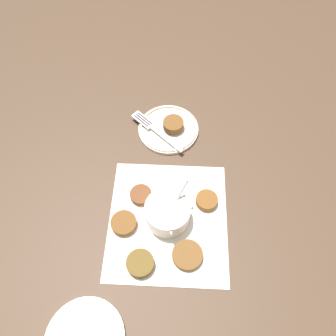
{
  "coord_description": "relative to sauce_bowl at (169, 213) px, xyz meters",
  "views": [
    {
      "loc": [
        0.32,
        -0.04,
        0.78
      ],
      "look_at": [
        -0.12,
        0.02,
        0.02
      ],
      "focal_mm": 35.0,
      "sensor_mm": 36.0,
      "label": 1
    }
  ],
  "objects": [
    {
      "name": "serving_plate",
      "position": [
        -0.28,
        0.04,
        -0.02
      ],
      "size": [
        0.18,
        0.18,
        0.02
      ],
      "color": "silver",
      "rests_on": "ground_plane"
    },
    {
      "name": "ground_plane",
      "position": [
        -0.01,
        -0.0,
        -0.03
      ],
      "size": [
        4.0,
        4.0,
        0.0
      ],
      "primitive_type": "plane",
      "color": "#4C3828"
    },
    {
      "name": "fork",
      "position": [
        -0.28,
        -0.01,
        -0.01
      ],
      "size": [
        0.17,
        0.14,
        0.0
      ],
      "color": "silver",
      "rests_on": "serving_plate"
    },
    {
      "name": "fritter_1",
      "position": [
        -0.03,
        0.1,
        -0.02
      ],
      "size": [
        0.06,
        0.06,
        0.02
      ],
      "color": "brown",
      "rests_on": "napkin"
    },
    {
      "name": "fritter_4",
      "position": [
        0.0,
        -0.11,
        -0.02
      ],
      "size": [
        0.06,
        0.06,
        0.02
      ],
      "color": "brown",
      "rests_on": "napkin"
    },
    {
      "name": "fritter_2",
      "position": [
        0.11,
        -0.08,
        -0.02
      ],
      "size": [
        0.07,
        0.07,
        0.02
      ],
      "color": "brown",
      "rests_on": "napkin"
    },
    {
      "name": "fritter_0",
      "position": [
        -0.07,
        -0.06,
        -0.02
      ],
      "size": [
        0.06,
        0.06,
        0.02
      ],
      "color": "brown",
      "rests_on": "napkin"
    },
    {
      "name": "napkin",
      "position": [
        0.01,
        -0.0,
        -0.03
      ],
      "size": [
        0.37,
        0.35,
        0.0
      ],
      "color": "white",
      "rests_on": "ground_plane"
    },
    {
      "name": "fritter_3",
      "position": [
        0.1,
        0.03,
        -0.02
      ],
      "size": [
        0.07,
        0.07,
        0.01
      ],
      "color": "brown",
      "rests_on": "napkin"
    },
    {
      "name": "fritter_on_plate",
      "position": [
        -0.28,
        0.05,
        -0.0
      ],
      "size": [
        0.06,
        0.06,
        0.02
      ],
      "color": "brown",
      "rests_on": "serving_plate"
    },
    {
      "name": "sauce_bowl",
      "position": [
        0.0,
        0.0,
        0.0
      ],
      "size": [
        0.12,
        0.11,
        0.11
      ],
      "color": "silver",
      "rests_on": "napkin"
    }
  ]
}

